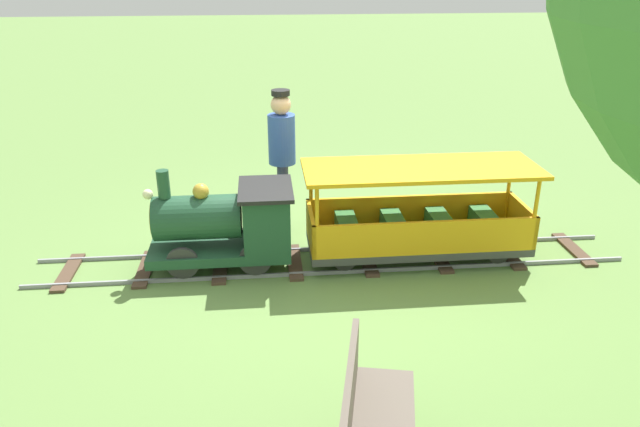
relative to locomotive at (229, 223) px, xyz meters
name	(u,v)px	position (x,y,z in m)	size (l,w,h in m)	color
ground_plane	(328,262)	(0.00, -1.00, -0.48)	(60.00, 60.00, 0.00)	#608442
track	(331,260)	(0.00, -1.02, -0.46)	(0.78, 6.05, 0.04)	gray
locomotive	(229,223)	(0.00, 0.00, 0.00)	(0.74, 1.45, 1.02)	#1E472D
passenger_car	(418,221)	(0.00, -1.92, -0.06)	(0.84, 2.35, 0.97)	#3F3F3F
conductor_person	(282,150)	(0.90, -0.58, 0.47)	(0.30, 0.30, 1.62)	#282D47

